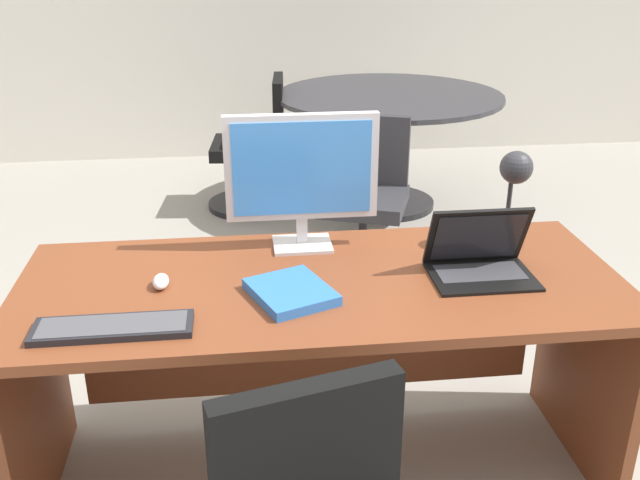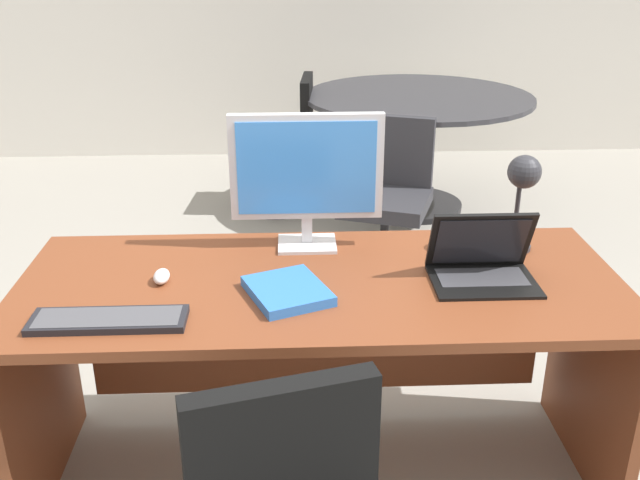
{
  "view_description": "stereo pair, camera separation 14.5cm",
  "coord_description": "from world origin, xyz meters",
  "px_view_note": "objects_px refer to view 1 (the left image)",
  "views": [
    {
      "loc": [
        -0.24,
        -1.97,
        1.74
      ],
      "look_at": [
        0.0,
        0.04,
        0.87
      ],
      "focal_mm": 39.84,
      "sensor_mm": 36.0,
      "label": 1
    },
    {
      "loc": [
        -0.09,
        -1.98,
        1.74
      ],
      "look_at": [
        0.0,
        0.04,
        0.87
      ],
      "focal_mm": 39.84,
      "sensor_mm": 36.0,
      "label": 2
    }
  ],
  "objects_px": {
    "desk": "(319,331)",
    "book": "(291,292)",
    "monitor": "(302,172)",
    "keyboard": "(113,328)",
    "meeting_chair_far": "(365,206)",
    "mouse": "(161,281)",
    "desk_lamp": "(514,179)",
    "meeting_table": "(388,121)",
    "laptop": "(479,253)",
    "meeting_chair_near": "(256,156)"
  },
  "relations": [
    {
      "from": "desk",
      "to": "meeting_table",
      "type": "distance_m",
      "value": 2.66
    },
    {
      "from": "keyboard",
      "to": "desk_lamp",
      "type": "distance_m",
      "value": 1.36
    },
    {
      "from": "meeting_table",
      "to": "meeting_chair_near",
      "type": "xyz_separation_m",
      "value": [
        -0.89,
        0.08,
        -0.23
      ]
    },
    {
      "from": "desk",
      "to": "meeting_chair_far",
      "type": "xyz_separation_m",
      "value": [
        0.46,
        1.7,
        -0.21
      ]
    },
    {
      "from": "monitor",
      "to": "desk",
      "type": "bearing_deg",
      "value": -80.93
    },
    {
      "from": "book",
      "to": "meeting_table",
      "type": "bearing_deg",
      "value": 72.26
    },
    {
      "from": "laptop",
      "to": "book",
      "type": "relative_size",
      "value": 1.04
    },
    {
      "from": "desk_lamp",
      "to": "meeting_chair_far",
      "type": "distance_m",
      "value": 1.72
    },
    {
      "from": "meeting_chair_far",
      "to": "book",
      "type": "bearing_deg",
      "value": -106.91
    },
    {
      "from": "desk",
      "to": "mouse",
      "type": "relative_size",
      "value": 21.68
    },
    {
      "from": "monitor",
      "to": "mouse",
      "type": "xyz_separation_m",
      "value": [
        -0.46,
        -0.26,
        -0.25
      ]
    },
    {
      "from": "monitor",
      "to": "book",
      "type": "xyz_separation_m",
      "value": [
        -0.07,
        -0.37,
        -0.25
      ]
    },
    {
      "from": "laptop",
      "to": "desk",
      "type": "bearing_deg",
      "value": 173.82
    },
    {
      "from": "keyboard",
      "to": "mouse",
      "type": "bearing_deg",
      "value": 67.03
    },
    {
      "from": "laptop",
      "to": "keyboard",
      "type": "xyz_separation_m",
      "value": [
        -1.1,
        -0.24,
        -0.06
      ]
    },
    {
      "from": "keyboard",
      "to": "meeting_table",
      "type": "relative_size",
      "value": 0.29
    },
    {
      "from": "keyboard",
      "to": "meeting_chair_far",
      "type": "relative_size",
      "value": 0.53
    },
    {
      "from": "monitor",
      "to": "keyboard",
      "type": "distance_m",
      "value": 0.81
    },
    {
      "from": "keyboard",
      "to": "book",
      "type": "xyz_separation_m",
      "value": [
        0.5,
        0.14,
        0.0
      ]
    },
    {
      "from": "desk",
      "to": "keyboard",
      "type": "height_order",
      "value": "keyboard"
    },
    {
      "from": "mouse",
      "to": "meeting_chair_near",
      "type": "distance_m",
      "value": 2.72
    },
    {
      "from": "mouse",
      "to": "meeting_chair_far",
      "type": "xyz_separation_m",
      "value": [
        0.95,
        1.75,
        -0.45
      ]
    },
    {
      "from": "meeting_table",
      "to": "meeting_chair_near",
      "type": "height_order",
      "value": "meeting_chair_near"
    },
    {
      "from": "desk_lamp",
      "to": "meeting_chair_far",
      "type": "relative_size",
      "value": 0.42
    },
    {
      "from": "desk",
      "to": "desk_lamp",
      "type": "relative_size",
      "value": 5.57
    },
    {
      "from": "monitor",
      "to": "book",
      "type": "distance_m",
      "value": 0.45
    },
    {
      "from": "meeting_chair_near",
      "to": "desk_lamp",
      "type": "bearing_deg",
      "value": -72.16
    },
    {
      "from": "meeting_chair_far",
      "to": "desk",
      "type": "bearing_deg",
      "value": -105.15
    },
    {
      "from": "desk",
      "to": "monitor",
      "type": "height_order",
      "value": "monitor"
    },
    {
      "from": "desk",
      "to": "meeting_chair_near",
      "type": "bearing_deg",
      "value": 92.78
    },
    {
      "from": "desk_lamp",
      "to": "keyboard",
      "type": "bearing_deg",
      "value": -161.18
    },
    {
      "from": "monitor",
      "to": "meeting_chair_near",
      "type": "height_order",
      "value": "monitor"
    },
    {
      "from": "laptop",
      "to": "meeting_chair_far",
      "type": "height_order",
      "value": "laptop"
    },
    {
      "from": "mouse",
      "to": "laptop",
      "type": "bearing_deg",
      "value": -0.62
    },
    {
      "from": "desk",
      "to": "book",
      "type": "height_order",
      "value": "book"
    },
    {
      "from": "desk_lamp",
      "to": "meeting_chair_far",
      "type": "xyz_separation_m",
      "value": [
        -0.21,
        1.57,
        -0.67
      ]
    },
    {
      "from": "monitor",
      "to": "meeting_chair_far",
      "type": "height_order",
      "value": "monitor"
    },
    {
      "from": "laptop",
      "to": "meeting_chair_far",
      "type": "relative_size",
      "value": 0.4
    },
    {
      "from": "desk_lamp",
      "to": "meeting_chair_far",
      "type": "bearing_deg",
      "value": 97.68
    },
    {
      "from": "meeting_table",
      "to": "meeting_chair_far",
      "type": "xyz_separation_m",
      "value": [
        -0.3,
        -0.84,
        -0.28
      ]
    },
    {
      "from": "keyboard",
      "to": "mouse",
      "type": "distance_m",
      "value": 0.27
    },
    {
      "from": "meeting_table",
      "to": "meeting_chair_far",
      "type": "bearing_deg",
      "value": -109.55
    },
    {
      "from": "monitor",
      "to": "mouse",
      "type": "relative_size",
      "value": 5.84
    },
    {
      "from": "desk",
      "to": "meeting_chair_far",
      "type": "bearing_deg",
      "value": 74.85
    },
    {
      "from": "monitor",
      "to": "book",
      "type": "relative_size",
      "value": 1.65
    },
    {
      "from": "meeting_chair_far",
      "to": "desk_lamp",
      "type": "bearing_deg",
      "value": -82.32
    },
    {
      "from": "monitor",
      "to": "laptop",
      "type": "bearing_deg",
      "value": -26.69
    },
    {
      "from": "desk_lamp",
      "to": "book",
      "type": "bearing_deg",
      "value": -159.43
    },
    {
      "from": "meeting_chair_far",
      "to": "mouse",
      "type": "bearing_deg",
      "value": -118.65
    },
    {
      "from": "laptop",
      "to": "meeting_chair_far",
      "type": "bearing_deg",
      "value": 91.37
    }
  ]
}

